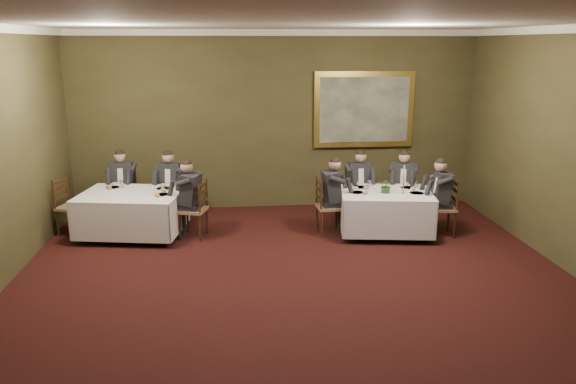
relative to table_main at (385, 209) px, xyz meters
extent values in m
plane|color=black|center=(-1.78, -3.05, -0.45)|extent=(10.00, 10.00, 0.00)
cube|color=silver|center=(-1.78, -3.05, 3.05)|extent=(8.00, 10.00, 0.10)
cube|color=#39351C|center=(-1.78, 1.95, 1.30)|extent=(8.00, 0.10, 3.50)
cube|color=white|center=(-1.78, 1.90, 2.99)|extent=(8.00, 0.10, 0.12)
cube|color=black|center=(0.00, 0.00, 0.28)|extent=(1.62, 1.31, 0.04)
cube|color=white|center=(0.00, 0.00, 0.31)|extent=(1.69, 1.37, 0.02)
cube|color=white|center=(0.00, 0.00, -0.02)|extent=(1.71, 1.40, 0.65)
cube|color=black|center=(-4.38, 0.35, 0.28)|extent=(1.81, 1.48, 0.04)
cube|color=white|center=(-4.38, 0.35, 0.31)|extent=(1.88, 1.55, 0.02)
cube|color=white|center=(-4.38, 0.35, -0.02)|extent=(1.91, 1.58, 0.65)
cube|color=#8A6546|center=(-0.31, 0.84, 0.04)|extent=(0.48, 0.47, 0.05)
cube|color=black|center=(-0.33, 1.03, 0.28)|extent=(0.38, 0.07, 0.54)
cube|color=black|center=(-0.31, 0.84, 0.41)|extent=(0.45, 0.36, 0.55)
sphere|color=tan|center=(-0.31, 0.84, 0.79)|extent=(0.23, 0.23, 0.21)
cube|color=#8A6546|center=(0.52, 0.72, 0.04)|extent=(0.56, 0.55, 0.05)
cube|color=black|center=(0.59, 0.90, 0.28)|extent=(0.37, 0.16, 0.54)
cube|color=black|center=(0.52, 0.72, 0.41)|extent=(0.50, 0.44, 0.55)
sphere|color=tan|center=(0.52, 0.72, 0.79)|extent=(0.27, 0.27, 0.21)
cube|color=#8A6546|center=(-0.97, 0.13, 0.04)|extent=(0.45, 0.47, 0.05)
cube|color=black|center=(-1.16, 0.12, 0.28)|extent=(0.06, 0.38, 0.54)
cube|color=black|center=(-0.97, 0.13, 0.41)|extent=(0.34, 0.44, 0.55)
sphere|color=tan|center=(-0.97, 0.13, 0.79)|extent=(0.23, 0.23, 0.21)
cube|color=#8A6546|center=(0.97, -0.13, 0.04)|extent=(0.46, 0.48, 0.05)
cube|color=black|center=(1.15, -0.15, 0.28)|extent=(0.06, 0.38, 0.54)
cube|color=black|center=(0.97, -0.13, 0.41)|extent=(0.35, 0.45, 0.55)
sphere|color=tan|center=(0.97, -0.13, 0.79)|extent=(0.23, 0.23, 0.21)
cube|color=#8A6546|center=(-4.68, 1.28, 0.04)|extent=(0.47, 0.45, 0.05)
cube|color=black|center=(-4.67, 1.47, 0.28)|extent=(0.38, 0.06, 0.54)
cube|color=black|center=(-4.68, 1.28, 0.41)|extent=(0.44, 0.34, 0.55)
sphere|color=tan|center=(-4.68, 1.28, 0.79)|extent=(0.22, 0.22, 0.21)
cube|color=#8A6546|center=(-3.78, 1.13, 0.04)|extent=(0.54, 0.53, 0.05)
cube|color=black|center=(-3.72, 1.31, 0.28)|extent=(0.37, 0.14, 0.54)
cube|color=black|center=(-3.78, 1.13, 0.41)|extent=(0.49, 0.42, 0.55)
sphere|color=tan|center=(-3.78, 1.13, 0.79)|extent=(0.26, 0.26, 0.21)
cube|color=#8A6546|center=(-3.32, 0.17, 0.04)|extent=(0.53, 0.54, 0.05)
cube|color=black|center=(-3.14, 0.12, 0.28)|extent=(0.13, 0.37, 0.54)
cube|color=black|center=(-3.32, 0.17, 0.41)|extent=(0.41, 0.49, 0.55)
sphere|color=tan|center=(-3.32, 0.17, 0.79)|extent=(0.26, 0.26, 0.21)
cube|color=#8A6546|center=(-5.43, 0.53, 0.04)|extent=(0.54, 0.55, 0.05)
cube|color=black|center=(-5.61, 0.60, 0.28)|extent=(0.15, 0.37, 0.54)
imported|color=#2D5926|center=(-0.02, -0.06, 0.46)|extent=(0.30, 0.28, 0.28)
cylinder|color=gold|center=(0.26, -0.11, 0.33)|extent=(0.07, 0.07, 0.02)
cylinder|color=gold|center=(0.26, -0.11, 0.50)|extent=(0.02, 0.02, 0.34)
cylinder|color=white|center=(0.26, -0.11, 0.75)|extent=(0.02, 0.02, 0.15)
cylinder|color=white|center=(-0.37, 0.38, 0.32)|extent=(0.25, 0.25, 0.01)
cylinder|color=white|center=(-0.37, 0.53, 0.35)|extent=(0.08, 0.08, 0.05)
cylinder|color=white|center=(-0.20, 0.38, 0.39)|extent=(0.06, 0.06, 0.14)
cylinder|color=white|center=(-4.77, 0.78, 0.32)|extent=(0.25, 0.25, 0.01)
cylinder|color=white|center=(-4.77, 0.93, 0.35)|extent=(0.08, 0.08, 0.05)
cylinder|color=white|center=(-4.60, 0.78, 0.39)|extent=(0.06, 0.06, 0.14)
cube|color=#E5C853|center=(0.00, 1.89, 1.51)|extent=(2.01, 0.08, 1.50)
cube|color=#42442D|center=(0.00, 1.85, 1.51)|extent=(1.79, 0.01, 1.28)
camera|label=1|loc=(-2.59, -9.13, 2.80)|focal=35.00mm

